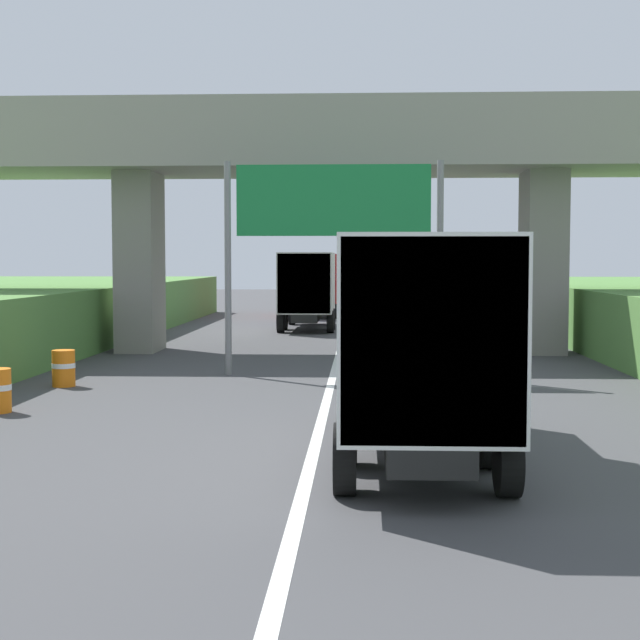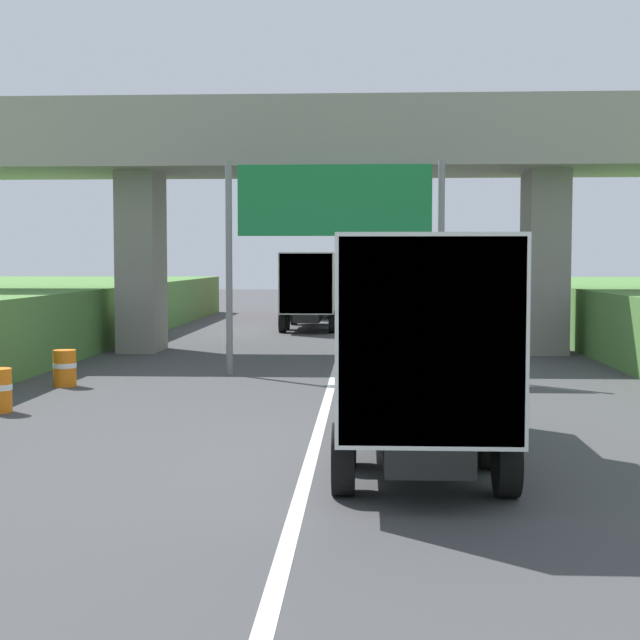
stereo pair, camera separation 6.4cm
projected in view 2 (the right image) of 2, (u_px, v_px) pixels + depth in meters
The scene contains 8 objects.
lane_centre_stripe at pixel (334, 375), 25.44m from camera, with size 0.20×91.06×0.01m, color white.
overpass_bridge at pixel (341, 165), 31.41m from camera, with size 40.00×4.80×8.26m.
overhead_highway_sign at pixel (334, 216), 25.07m from camera, with size 5.88×0.18×5.76m.
truck_red at pixel (320, 281), 52.10m from camera, with size 2.44×7.30×3.44m.
truck_white at pixel (416, 336), 14.51m from camera, with size 2.44×7.30×3.44m.
truck_blue at pixel (311, 286), 42.36m from camera, with size 2.44×7.30×3.44m.
car_orange at pixel (453, 310), 42.81m from camera, with size 1.86×4.10×1.72m.
construction_barrel_4 at pixel (65, 368), 23.08m from camera, with size 0.57×0.57×0.90m.
Camera 2 is at (0.85, 0.24, 3.11)m, focal length 52.61 mm.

